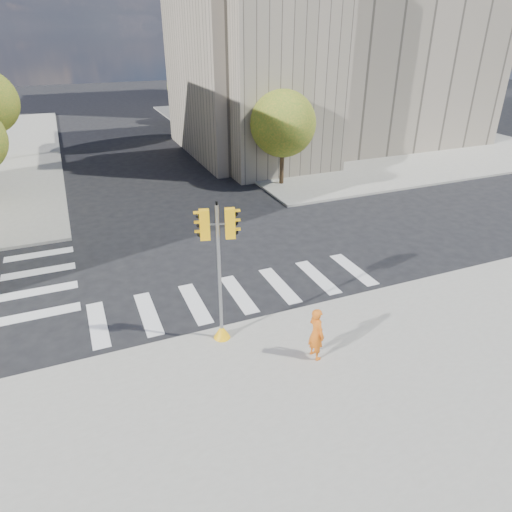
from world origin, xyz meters
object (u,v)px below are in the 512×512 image
(lamp_far, at_px, (207,85))
(photographer, at_px, (316,333))
(lamp_near, at_px, (265,106))
(traffic_signal, at_px, (220,284))

(lamp_far, xyz_separation_m, photographer, (-7.28, -34.70, -3.54))
(lamp_near, relative_size, lamp_far, 1.00)
(lamp_far, xyz_separation_m, traffic_signal, (-9.69, -32.62, -2.36))
(lamp_far, distance_m, traffic_signal, 34.11)
(traffic_signal, height_order, photographer, traffic_signal)
(traffic_signal, bearing_deg, photographer, -26.22)
(lamp_far, bearing_deg, lamp_near, -90.00)
(lamp_far, distance_m, photographer, 35.63)
(lamp_near, xyz_separation_m, photographer, (-7.28, -20.70, -3.54))
(lamp_near, relative_size, traffic_signal, 1.67)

